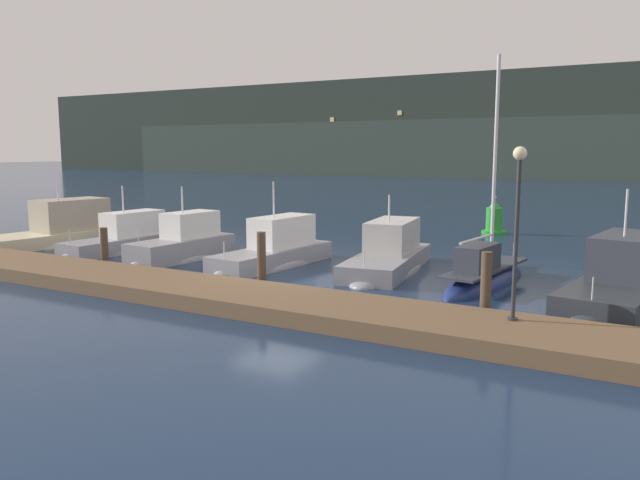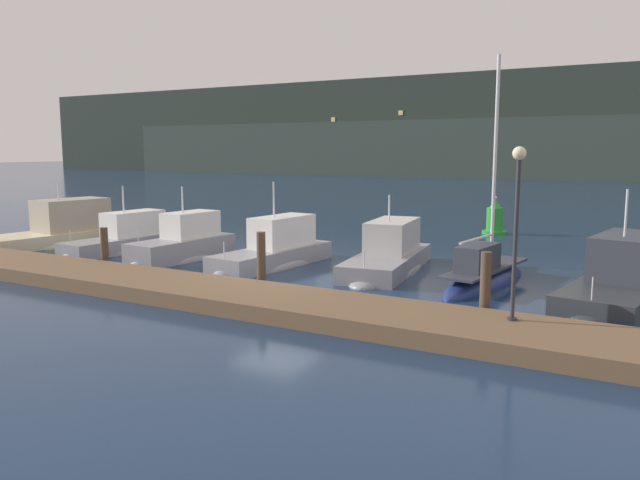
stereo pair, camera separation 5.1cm
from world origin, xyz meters
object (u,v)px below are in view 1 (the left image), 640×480
object	(u,v)px
motorboat_berth_2	(124,245)
motorboat_berth_7	(621,290)
motorboat_berth_1	(61,236)
channel_buoy	(494,220)
motorboat_berth_4	(274,258)
dock_lamppost	(518,206)
sailboat_berth_6	(484,280)
motorboat_berth_5	(388,261)
motorboat_berth_3	(183,251)

from	to	relation	value
motorboat_berth_2	motorboat_berth_7	size ratio (longest dim) A/B	0.84
motorboat_berth_1	motorboat_berth_2	distance (m)	4.41
motorboat_berth_2	channel_buoy	xyz separation A→B (m)	(12.84, 14.04, 0.49)
motorboat_berth_4	dock_lamppost	bearing A→B (deg)	-26.41
motorboat_berth_4	sailboat_berth_6	distance (m)	8.10
motorboat_berth_1	motorboat_berth_4	world-z (taller)	motorboat_berth_4
motorboat_berth_5	sailboat_berth_6	bearing A→B (deg)	-12.85
sailboat_berth_6	motorboat_berth_7	world-z (taller)	sailboat_berth_6
motorboat_berth_7	channel_buoy	distance (m)	15.09
motorboat_berth_3	motorboat_berth_5	distance (m)	8.56
motorboat_berth_7	dock_lamppost	distance (m)	6.46
motorboat_berth_1	motorboat_berth_3	size ratio (longest dim) A/B	1.44
motorboat_berth_1	motorboat_berth_4	bearing A→B (deg)	1.16
motorboat_berth_5	motorboat_berth_4	bearing A→B (deg)	-162.31
motorboat_berth_3	motorboat_berth_2	bearing A→B (deg)	176.36
motorboat_berth_2	dock_lamppost	world-z (taller)	dock_lamppost
motorboat_berth_3	motorboat_berth_5	size ratio (longest dim) A/B	0.75
motorboat_berth_1	channel_buoy	bearing A→B (deg)	38.88
motorboat_berth_2	motorboat_berth_7	world-z (taller)	motorboat_berth_7
motorboat_berth_3	dock_lamppost	size ratio (longest dim) A/B	1.31
motorboat_berth_7	dock_lamppost	size ratio (longest dim) A/B	1.82
motorboat_berth_2	motorboat_berth_4	world-z (taller)	motorboat_berth_4
motorboat_berth_4	sailboat_berth_6	bearing A→B (deg)	3.38
motorboat_berth_4	motorboat_berth_5	distance (m)	4.46
motorboat_berth_1	motorboat_berth_4	distance (m)	12.15
motorboat_berth_5	motorboat_berth_7	distance (m)	8.03
motorboat_berth_4	motorboat_berth_3	bearing A→B (deg)	-171.50
sailboat_berth_6	motorboat_berth_7	size ratio (longest dim) A/B	1.08
motorboat_berth_3	dock_lamppost	xyz separation A→B (m)	(14.32, -4.47, 2.84)
motorboat_berth_4	motorboat_berth_2	bearing A→B (deg)	-177.20
channel_buoy	motorboat_berth_5	bearing A→B (deg)	-93.98
motorboat_berth_3	motorboat_berth_4	world-z (taller)	motorboat_berth_4
motorboat_berth_5	channel_buoy	world-z (taller)	motorboat_berth_5
motorboat_berth_3	channel_buoy	bearing A→B (deg)	57.22
dock_lamppost	motorboat_berth_2	bearing A→B (deg)	165.34
motorboat_berth_2	motorboat_berth_4	distance (m)	7.75
motorboat_berth_4	sailboat_berth_6	size ratio (longest dim) A/B	0.81
channel_buoy	dock_lamppost	xyz separation A→B (m)	(5.13, -18.74, 2.43)
motorboat_berth_3	dock_lamppost	world-z (taller)	dock_lamppost
motorboat_berth_7	dock_lamppost	xyz separation A→B (m)	(-1.97, -5.44, 2.86)
motorboat_berth_2	dock_lamppost	xyz separation A→B (m)	(17.97, -4.70, 2.92)
motorboat_berth_2	dock_lamppost	distance (m)	18.80
motorboat_berth_2	motorboat_berth_3	size ratio (longest dim) A/B	1.17
motorboat_berth_3	motorboat_berth_5	xyz separation A→B (m)	(8.33, 1.97, -0.01)
motorboat_berth_4	channel_buoy	xyz separation A→B (m)	(5.10, 13.66, 0.46)
motorboat_berth_3	channel_buoy	size ratio (longest dim) A/B	2.66
motorboat_berth_3	motorboat_berth_7	xyz separation A→B (m)	(16.30, 0.97, -0.02)
sailboat_berth_6	dock_lamppost	world-z (taller)	sailboat_berth_6
sailboat_berth_6	dock_lamppost	distance (m)	6.67
motorboat_berth_7	channel_buoy	xyz separation A→B (m)	(-7.11, 13.30, 0.44)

